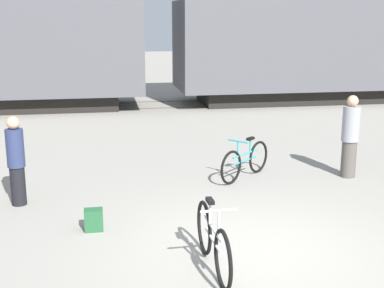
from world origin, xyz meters
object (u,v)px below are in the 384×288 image
(freight_train, at_px, (159,29))
(bicycle_silver, at_px, (213,241))
(bicycle_teal, at_px, (245,161))
(person_in_navy, at_px, (16,161))
(backpack, at_px, (94,220))
(person_in_grey, at_px, (350,137))

(freight_train, distance_m, bicycle_silver, 13.04)
(freight_train, bearing_deg, bicycle_teal, -85.64)
(bicycle_teal, relative_size, person_in_navy, 0.82)
(freight_train, height_order, bicycle_silver, freight_train)
(backpack, bearing_deg, freight_train, 78.54)
(bicycle_silver, relative_size, person_in_grey, 1.05)
(bicycle_silver, bearing_deg, backpack, 134.44)
(freight_train, bearing_deg, bicycle_silver, -93.38)
(person_in_grey, height_order, backpack, person_in_grey)
(bicycle_teal, relative_size, person_in_grey, 0.77)
(bicycle_teal, distance_m, bicycle_silver, 4.03)
(person_in_grey, xyz_separation_m, person_in_navy, (-6.34, -0.57, -0.04))
(freight_train, distance_m, person_in_navy, 10.68)
(person_in_navy, distance_m, backpack, 1.98)
(backpack, bearing_deg, person_in_navy, 133.09)
(bicycle_teal, bearing_deg, person_in_navy, -169.02)
(backpack, bearing_deg, bicycle_silver, -45.56)
(freight_train, height_order, person_in_grey, freight_train)
(bicycle_silver, bearing_deg, bicycle_teal, 68.93)
(freight_train, relative_size, person_in_grey, 28.91)
(person_in_grey, distance_m, backpack, 5.45)
(person_in_grey, bearing_deg, backpack, 15.39)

